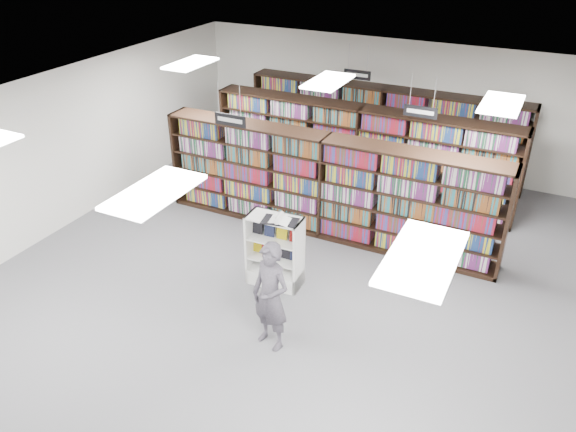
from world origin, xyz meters
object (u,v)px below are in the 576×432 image
at_px(endcap_display, 276,260).
at_px(open_book, 280,219).
at_px(shopper, 271,297).
at_px(bookshelf_row_near, 325,186).

height_order(endcap_display, open_book, open_book).
relative_size(endcap_display, shopper, 0.75).
xyz_separation_m(bookshelf_row_near, shopper, (0.61, -3.48, -0.16)).
bearing_deg(endcap_display, bookshelf_row_near, 85.62).
xyz_separation_m(endcap_display, open_book, (0.14, -0.11, 0.91)).
height_order(bookshelf_row_near, shopper, bookshelf_row_near).
relative_size(open_book, shopper, 0.36).
distance_m(bookshelf_row_near, open_book, 2.13).
xyz_separation_m(endcap_display, shopper, (0.68, -1.48, 0.43)).
distance_m(endcap_display, shopper, 1.69).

